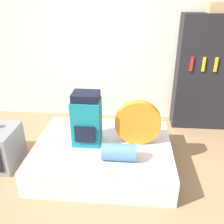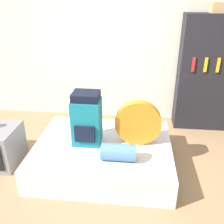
{
  "view_description": "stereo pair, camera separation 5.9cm",
  "coord_description": "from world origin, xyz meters",
  "px_view_note": "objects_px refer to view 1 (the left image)",
  "views": [
    {
      "loc": [
        0.41,
        -2.12,
        2.07
      ],
      "look_at": [
        0.18,
        0.57,
        0.78
      ],
      "focal_mm": 40.0,
      "sensor_mm": 36.0,
      "label": 1
    },
    {
      "loc": [
        0.47,
        -2.12,
        2.07
      ],
      "look_at": [
        0.18,
        0.57,
        0.78
      ],
      "focal_mm": 40.0,
      "sensor_mm": 36.0,
      "label": 2
    }
  ],
  "objects_px": {
    "cardboard_box": "(222,7)",
    "bookshelf": "(205,74)",
    "backpack": "(87,119)",
    "sleeping_roll": "(119,152)",
    "tent_bag": "(138,123)"
  },
  "relations": [
    {
      "from": "cardboard_box",
      "to": "bookshelf",
      "type": "bearing_deg",
      "value": -163.65
    },
    {
      "from": "bookshelf",
      "to": "tent_bag",
      "type": "bearing_deg",
      "value": -130.97
    },
    {
      "from": "backpack",
      "to": "cardboard_box",
      "type": "height_order",
      "value": "cardboard_box"
    },
    {
      "from": "backpack",
      "to": "cardboard_box",
      "type": "relative_size",
      "value": 1.78
    },
    {
      "from": "sleeping_roll",
      "to": "tent_bag",
      "type": "bearing_deg",
      "value": 61.63
    },
    {
      "from": "tent_bag",
      "to": "cardboard_box",
      "type": "height_order",
      "value": "cardboard_box"
    },
    {
      "from": "bookshelf",
      "to": "cardboard_box",
      "type": "relative_size",
      "value": 4.79
    },
    {
      "from": "backpack",
      "to": "tent_bag",
      "type": "xyz_separation_m",
      "value": [
        0.63,
        0.05,
        -0.04
      ]
    },
    {
      "from": "sleeping_roll",
      "to": "cardboard_box",
      "type": "xyz_separation_m",
      "value": [
        1.37,
        1.64,
        1.46
      ]
    },
    {
      "from": "sleeping_roll",
      "to": "bookshelf",
      "type": "xyz_separation_m",
      "value": [
        1.27,
        1.61,
        0.48
      ]
    },
    {
      "from": "backpack",
      "to": "tent_bag",
      "type": "distance_m",
      "value": 0.64
    },
    {
      "from": "tent_bag",
      "to": "sleeping_roll",
      "type": "relative_size",
      "value": 1.44
    },
    {
      "from": "backpack",
      "to": "sleeping_roll",
      "type": "relative_size",
      "value": 1.7
    },
    {
      "from": "bookshelf",
      "to": "sleeping_roll",
      "type": "bearing_deg",
      "value": -128.3
    },
    {
      "from": "backpack",
      "to": "bookshelf",
      "type": "distance_m",
      "value": 2.14
    }
  ]
}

